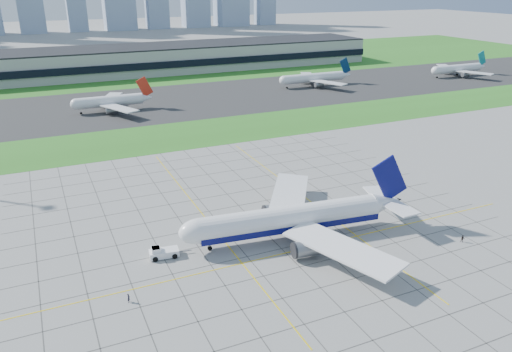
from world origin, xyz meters
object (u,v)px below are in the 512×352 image
at_px(crew_near, 129,298).
at_px(distant_jet_1, 111,101).
at_px(airliner, 292,219).
at_px(distant_jet_3, 458,69).
at_px(pushback_tug, 163,252).
at_px(crew_far, 463,239).
at_px(distant_jet_2, 314,78).

xyz_separation_m(crew_near, distant_jet_1, (20.56, 143.24, 3.62)).
bearing_deg(airliner, distant_jet_3, 42.92).
xyz_separation_m(pushback_tug, distant_jet_3, (212.89, 132.24, 3.40)).
relative_size(pushback_tug, crew_far, 5.34).
distance_m(crew_near, distant_jet_3, 265.49).
bearing_deg(pushback_tug, airliner, -0.51).
xyz_separation_m(airliner, distant_jet_2, (91.63, 145.45, -0.16)).
bearing_deg(distant_jet_3, distant_jet_2, 174.04).
bearing_deg(pushback_tug, distant_jet_3, 38.41).
xyz_separation_m(airliner, crew_near, (-37.87, -9.27, -3.77)).
xyz_separation_m(crew_near, distant_jet_2, (129.50, 154.73, 3.62)).
xyz_separation_m(crew_far, distant_jet_3, (151.41, 153.20, 3.65)).
bearing_deg(crew_near, airliner, -46.87).
height_order(crew_near, distant_jet_2, distant_jet_2).
bearing_deg(pushback_tug, crew_near, -119.88).
bearing_deg(distant_jet_2, distant_jet_1, -173.98).
relative_size(airliner, distant_jet_2, 1.27).
height_order(crew_near, distant_jet_3, distant_jet_3).
relative_size(pushback_tug, distant_jet_1, 0.21).
xyz_separation_m(pushback_tug, crew_far, (61.48, -20.96, -0.25)).
height_order(pushback_tug, distant_jet_1, distant_jet_1).
xyz_separation_m(crew_far, distant_jet_1, (-50.38, 151.40, 3.65)).
bearing_deg(airliner, pushback_tug, 179.49).
relative_size(pushback_tug, distant_jet_3, 0.21).
bearing_deg(distant_jet_3, pushback_tug, -148.15).
bearing_deg(crew_near, pushback_tug, -7.07).
distance_m(crew_near, distant_jet_1, 144.75).
bearing_deg(distant_jet_1, airliner, -82.63).
relative_size(airliner, pushback_tug, 6.11).
bearing_deg(crew_near, crew_far, -67.19).
bearing_deg(pushback_tug, distant_jet_1, 91.70).
bearing_deg(distant_jet_1, distant_jet_3, 0.51).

